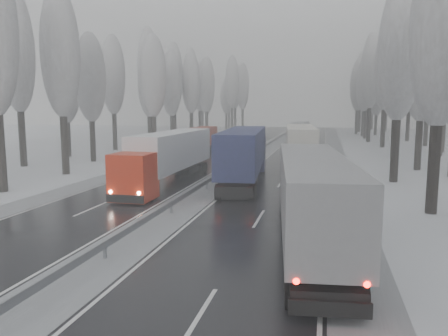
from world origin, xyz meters
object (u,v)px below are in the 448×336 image
at_px(truck_cream_box, 300,143).
at_px(truck_red_red, 195,140).
at_px(box_truck_distant, 301,128).
at_px(truck_red_white, 169,155).
at_px(truck_blue_box, 245,152).
at_px(truck_grey_tarp, 311,193).

distance_m(truck_cream_box, truck_red_red, 15.99).
xyz_separation_m(box_truck_distant, truck_red_white, (-6.88, -67.55, 0.89)).
bearing_deg(box_truck_distant, truck_blue_box, -83.08).
bearing_deg(truck_cream_box, box_truck_distant, 87.76).
relative_size(truck_grey_tarp, truck_blue_box, 0.93).
bearing_deg(truck_blue_box, truck_cream_box, 65.54).
bearing_deg(truck_cream_box, truck_red_red, 145.15).
bearing_deg(truck_red_white, truck_cream_box, 53.61).
distance_m(box_truck_distant, truck_red_red, 47.81).
xyz_separation_m(truck_cream_box, box_truck_distant, (-2.86, 54.41, -0.96)).
height_order(truck_cream_box, truck_red_red, truck_cream_box).
bearing_deg(box_truck_distant, truck_red_red, -95.55).
height_order(truck_grey_tarp, truck_cream_box, truck_cream_box).
height_order(truck_blue_box, box_truck_distant, truck_blue_box).
bearing_deg(box_truck_distant, truck_grey_tarp, -78.74).
height_order(truck_grey_tarp, truck_blue_box, truck_blue_box).
height_order(truck_red_white, truck_red_red, truck_red_white).
height_order(truck_blue_box, truck_red_white, truck_blue_box).
relative_size(truck_grey_tarp, truck_red_white, 0.99).
distance_m(truck_cream_box, truck_red_white, 16.36).
relative_size(box_truck_distant, truck_red_white, 0.52).
relative_size(truck_blue_box, truck_red_white, 1.07).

